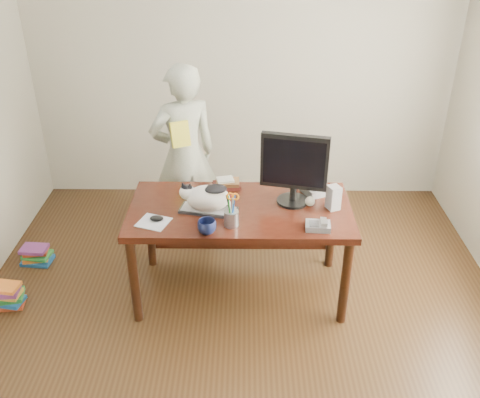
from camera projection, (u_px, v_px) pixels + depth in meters
name	position (u px, v px, depth m)	size (l,w,h in m)	color
room	(239.00, 170.00, 3.02)	(4.50, 4.50, 4.50)	black
desk	(240.00, 219.00, 3.98)	(1.60, 0.80, 0.75)	black
keyboard	(208.00, 210.00, 3.79)	(0.43, 0.23, 0.02)	black
cat	(206.00, 197.00, 3.74)	(0.40, 0.25, 0.23)	white
monitor	(294.00, 166.00, 3.75)	(0.48, 0.28, 0.54)	black
pen_cup	(231.00, 216.00, 3.60)	(0.11, 0.11, 0.25)	#98989E
mousepad	(154.00, 222.00, 3.66)	(0.25, 0.24, 0.00)	silver
mouse	(157.00, 218.00, 3.67)	(0.11, 0.09, 0.04)	black
coffee_mug	(207.00, 227.00, 3.53)	(0.12, 0.12, 0.10)	#0D1336
phone	(319.00, 225.00, 3.58)	(0.17, 0.14, 0.08)	slate
speaker	(334.00, 198.00, 3.79)	(0.11, 0.11, 0.18)	gray
baseball	(310.00, 201.00, 3.85)	(0.07, 0.07, 0.07)	#EEEACE
book_stack	(227.00, 184.00, 4.09)	(0.22, 0.17, 0.07)	#4E1814
calculator	(313.00, 189.00, 4.03)	(0.24, 0.26, 0.06)	slate
person	(184.00, 155.00, 4.53)	(0.58, 0.38, 1.58)	beige
held_book	(180.00, 134.00, 4.25)	(0.17, 0.14, 0.21)	yellow
book_pile_a	(7.00, 296.00, 4.01)	(0.27, 0.22, 0.18)	#A93518
book_pile_b	(36.00, 255.00, 4.49)	(0.26, 0.20, 0.15)	#19589B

